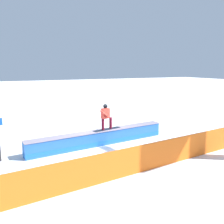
% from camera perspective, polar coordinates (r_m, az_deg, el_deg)
% --- Properties ---
extents(ground_plane, '(120.00, 120.00, 0.00)m').
position_cam_1_polar(ground_plane, '(12.45, -2.81, -7.64)').
color(ground_plane, white).
extents(grind_box, '(7.44, 1.33, 0.75)m').
position_cam_1_polar(grind_box, '(12.35, -2.82, -6.15)').
color(grind_box, blue).
rests_on(grind_box, ground_plane).
extents(snowboarder, '(1.57, 0.60, 1.31)m').
position_cam_1_polar(snowboarder, '(12.24, -1.47, -0.93)').
color(snowboarder, black).
rests_on(snowboarder, grind_box).
extents(safety_fence, '(12.36, 1.37, 1.05)m').
position_cam_1_polar(safety_fence, '(9.21, 6.23, -10.93)').
color(safety_fence, orange).
rests_on(safety_fence, ground_plane).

